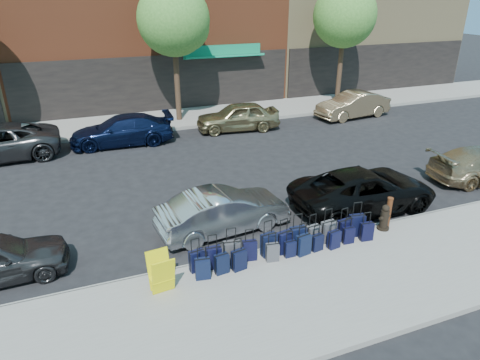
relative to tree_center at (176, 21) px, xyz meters
name	(u,v)px	position (x,y,z in m)	size (l,w,h in m)	color
ground	(226,189)	(-0.64, -9.50, -5.41)	(120.00, 120.00, 0.00)	black
sidewalk_near	(313,289)	(-0.64, -16.00, -5.34)	(60.00, 4.00, 0.15)	gray
sidewalk_far	(169,119)	(-0.64, 0.50, -5.34)	(60.00, 4.00, 0.15)	gray
curb_near	(278,248)	(-0.64, -13.98, -5.34)	(60.00, 0.08, 0.15)	gray
curb_far	(177,129)	(-0.64, -1.52, -5.34)	(60.00, 0.08, 0.15)	gray
tree_center	(176,21)	(0.00, 0.00, 0.00)	(3.80, 3.80, 7.27)	black
tree_right	(347,17)	(10.50, 0.00, 0.00)	(3.80, 3.80, 7.27)	black
suitcase_front_0	(197,261)	(-3.15, -14.29, -4.97)	(0.42, 0.26, 0.94)	black
suitcase_front_1	(213,258)	(-2.70, -14.33, -4.95)	(0.41, 0.23, 0.98)	black
suitcase_front_2	(232,253)	(-2.18, -14.33, -4.93)	(0.48, 0.31, 1.07)	#343438
suitcase_front_3	(250,250)	(-1.67, -14.33, -4.97)	(0.41, 0.27, 0.92)	black
suitcase_front_4	(269,244)	(-1.09, -14.31, -4.93)	(0.46, 0.29, 1.05)	black
suitcase_front_5	(284,242)	(-0.62, -14.34, -4.94)	(0.46, 0.31, 1.03)	black
suitcase_front_6	(298,238)	(-0.18, -14.29, -4.93)	(0.46, 0.27, 1.07)	black
suitcase_front_7	(313,235)	(0.34, -14.26, -4.97)	(0.42, 0.27, 0.94)	#424248
suitcase_front_8	(328,231)	(0.84, -14.28, -4.94)	(0.45, 0.28, 1.03)	#404045
suitcase_front_9	(344,229)	(1.36, -14.33, -4.95)	(0.43, 0.28, 0.98)	black
suitcase_front_10	(357,225)	(1.80, -14.30, -4.92)	(0.48, 0.31, 1.08)	black
suitcase_back_0	(203,269)	(-3.10, -14.66, -4.98)	(0.41, 0.28, 0.91)	black
suitcase_back_1	(222,264)	(-2.57, -14.62, -4.99)	(0.39, 0.26, 0.88)	black
suitcase_back_2	(239,260)	(-2.10, -14.64, -4.98)	(0.41, 0.28, 0.91)	black
suitcase_back_4	(272,252)	(-1.11, -14.60, -5.00)	(0.38, 0.25, 0.83)	#3F3F44
suitcase_back_5	(290,249)	(-0.57, -14.58, -5.02)	(0.32, 0.19, 0.76)	black
suitcase_back_6	(303,245)	(-0.18, -14.62, -4.96)	(0.44, 0.30, 0.96)	black
suitcase_back_7	(317,243)	(0.29, -14.59, -5.02)	(0.35, 0.23, 0.78)	black
suitcase_back_8	(334,239)	(0.80, -14.65, -5.00)	(0.38, 0.26, 0.85)	black
suitcase_back_9	(348,235)	(1.33, -14.57, -5.01)	(0.34, 0.21, 0.80)	black
suitcase_back_10	(366,231)	(1.92, -14.62, -4.98)	(0.40, 0.26, 0.89)	black
fire_hydrant	(384,218)	(2.81, -14.30, -4.88)	(0.43, 0.37, 0.83)	black
bollard	(389,212)	(3.01, -14.21, -4.75)	(0.18, 0.18, 0.99)	#38190C
display_rack	(161,273)	(-4.17, -14.76, -4.77)	(0.62, 0.67, 1.00)	yellow
car_near_1	(223,211)	(-1.75, -12.36, -4.74)	(1.43, 4.11, 1.35)	silver
car_near_2	(364,190)	(3.21, -12.68, -4.71)	(2.34, 5.07, 1.41)	black
car_far_1	(122,130)	(-3.64, -2.81, -4.70)	(1.98, 4.88, 1.42)	#0B1433
car_far_2	(238,116)	(2.43, -2.66, -4.66)	(1.77, 4.40, 1.50)	#93855A
car_far_3	(353,105)	(9.64, -2.74, -4.67)	(1.58, 4.52, 1.49)	tan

